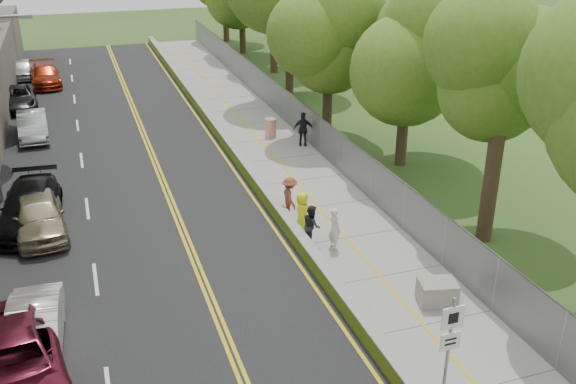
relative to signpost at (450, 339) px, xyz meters
name	(u,v)px	position (x,y,z in m)	size (l,w,h in m)	color
ground	(358,341)	(-1.05, 3.02, -1.96)	(140.00, 140.00, 0.00)	#33511E
road	(124,178)	(-6.45, 18.02, -1.94)	(11.20, 66.00, 0.04)	black
sidewalk	(282,159)	(1.50, 18.02, -1.94)	(4.20, 66.00, 0.05)	gray
jersey_barrier	(239,159)	(-0.80, 18.02, -1.66)	(0.42, 66.00, 0.60)	#A7EE1D
chainlink_fence	(321,136)	(3.60, 18.02, -0.96)	(0.04, 66.00, 2.00)	slate
trees_fenceside	(368,15)	(5.95, 18.02, 5.04)	(7.00, 66.00, 14.00)	#568023
signpost	(450,339)	(0.00, 0.00, 0.00)	(0.62, 0.09, 3.10)	gray
construction_barrel	(271,128)	(1.95, 21.48, -1.40)	(0.63, 0.63, 1.03)	red
concrete_block	(437,292)	(2.15, 3.96, -1.52)	(1.19, 0.89, 0.79)	gray
car_1	(35,330)	(-10.05, 5.54, -1.24)	(1.45, 4.15, 1.37)	white
car_2	(12,365)	(-10.55, 3.96, -1.12)	(2.67, 5.79, 1.61)	maroon
car_3	(30,207)	(-10.40, 14.18, -1.14)	(2.18, 5.37, 1.56)	black
car_4	(39,215)	(-10.05, 13.28, -1.13)	(1.87, 4.65, 1.58)	gray
car_5	(33,125)	(-10.58, 25.49, -1.21)	(1.52, 4.35, 1.43)	#ACADB3
car_6	(18,98)	(-11.65, 31.97, -1.25)	(2.23, 4.83, 1.34)	black
car_7	(45,75)	(-10.05, 37.45, -1.20)	(2.04, 5.01, 1.45)	maroon
car_8	(23,69)	(-11.65, 40.34, -1.25)	(1.59, 3.95, 1.35)	silver
painter_0	(302,213)	(-0.30, 10.02, -1.06)	(0.83, 0.54, 1.70)	#EFF519
painter_1	(335,228)	(0.40, 8.42, -1.09)	(0.60, 0.40, 1.65)	silver
painter_2	(312,225)	(-0.30, 8.97, -1.10)	(0.79, 0.61, 1.62)	black
painter_3	(290,197)	(-0.30, 11.53, -1.05)	(1.12, 0.64, 1.73)	brown
person_far	(303,129)	(3.15, 19.43, -0.99)	(1.08, 0.45, 1.85)	black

